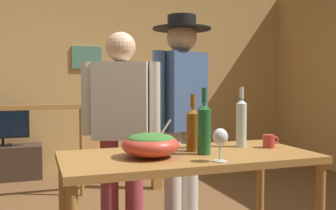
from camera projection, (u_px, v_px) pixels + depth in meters
name	position (u px, v px, depth m)	size (l,w,h in m)	color
back_wall	(94.00, 76.00, 5.32)	(6.07, 0.10, 2.58)	tan
framed_picture	(87.00, 58.00, 5.22)	(0.40, 0.03, 0.31)	#4E8771
stair_railing	(54.00, 135.00, 3.87)	(3.36, 0.10, 1.01)	#9E6B33
tv_console	(3.00, 163.00, 4.66)	(0.90, 0.40, 0.41)	#38281E
flat_screen_tv	(2.00, 125.00, 4.61)	(0.62, 0.12, 0.44)	black
serving_table	(188.00, 168.00, 2.16)	(1.42, 0.67, 0.77)	#9E6B33
salad_bowl	(150.00, 144.00, 2.05)	(0.31, 0.31, 0.20)	#CC3D2D
wine_glass	(220.00, 138.00, 1.92)	(0.08, 0.08, 0.17)	silver
wine_bottle_green	(204.00, 128.00, 2.12)	(0.08, 0.08, 0.37)	#1E5628
wine_bottle_amber	(193.00, 128.00, 2.23)	(0.08, 0.08, 0.34)	brown
wine_bottle_clear	(241.00, 122.00, 2.38)	(0.07, 0.07, 0.38)	silver
mug_teal	(196.00, 139.00, 2.35)	(0.12, 0.08, 0.11)	teal
mug_red	(269.00, 141.00, 2.35)	(0.11, 0.07, 0.08)	#B7332D
person_standing_left	(121.00, 121.00, 2.73)	(0.54, 0.35, 1.54)	#9E3842
person_standing_right	(182.00, 106.00, 2.88)	(0.51, 0.44, 1.68)	beige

